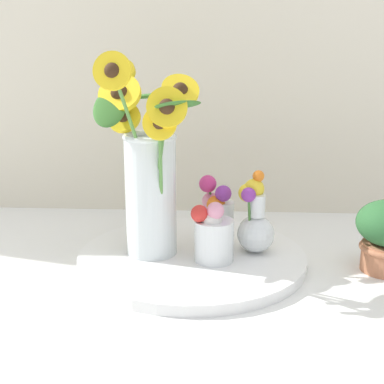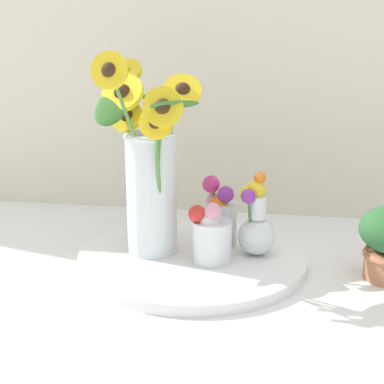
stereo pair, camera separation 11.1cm
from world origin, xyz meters
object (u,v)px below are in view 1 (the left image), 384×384
serving_tray (192,258)px  vase_small_center (212,234)px  mason_jar_sunflowers (148,171)px  vase_small_back (218,211)px  vase_bulb_right (255,221)px

serving_tray → vase_small_center: bearing=-40.9°
mason_jar_sunflowers → vase_small_back: (0.15, 0.06, -0.10)m
serving_tray → mason_jar_sunflowers: size_ratio=1.14×
vase_bulb_right → vase_small_back: 0.09m
mason_jar_sunflowers → vase_bulb_right: bearing=4.1°
serving_tray → vase_small_back: bearing=50.9°
serving_tray → vase_small_center: vase_small_center is taller
vase_small_center → vase_small_back: size_ratio=0.83×
mason_jar_sunflowers → vase_small_center: mason_jar_sunflowers is taller
mason_jar_sunflowers → vase_small_center: size_ratio=3.34×
serving_tray → vase_small_center: (0.04, -0.04, 0.07)m
mason_jar_sunflowers → vase_bulb_right: (0.23, 0.02, -0.11)m
mason_jar_sunflowers → serving_tray: bearing=-1.8°
vase_bulb_right → vase_small_back: (-0.08, 0.05, 0.01)m
mason_jar_sunflowers → vase_small_center: (0.14, -0.04, -0.12)m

